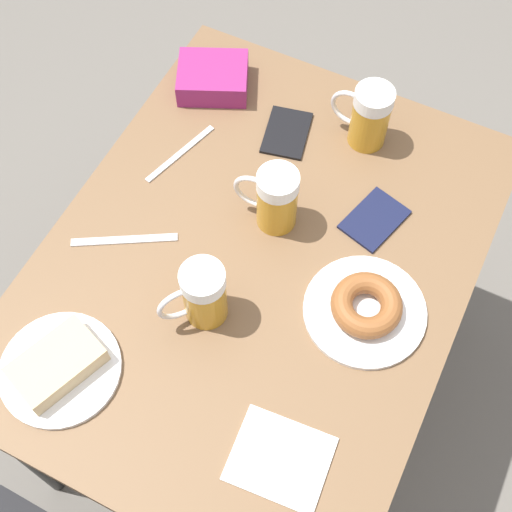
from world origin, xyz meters
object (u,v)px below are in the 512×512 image
Objects in this scene: napkin_folded at (280,459)px; fork at (180,153)px; beer_mug_center at (275,199)px; plate_with_cake at (58,366)px; blue_pouch at (213,78)px; passport_far_edge at (374,219)px; beer_mug_right at (369,116)px; beer_mug_left at (202,294)px; knife at (124,240)px; passport_near_edge at (287,133)px; plate_with_donut at (366,308)px.

napkin_folded and fork have the same top height.
napkin_folded is (-0.21, 0.42, -0.07)m from beer_mug_center.
plate_with_cake is 0.70m from blue_pouch.
beer_mug_center is at bearing 25.27° from passport_far_edge.
napkin_folded is 0.91× the size of blue_pouch.
beer_mug_center is 0.21m from passport_far_edge.
napkin_folded is at bearing 116.74° from beer_mug_center.
beer_mug_right is 0.35m from blue_pouch.
beer_mug_right is 0.98× the size of passport_far_edge.
fork is at bearing 3.75° from passport_far_edge.
blue_pouch is at bearing -63.66° from beer_mug_left.
knife is 0.41m from passport_near_edge.
plate_with_cake is 0.28m from beer_mug_left.
beer_mug_left reaches higher than napkin_folded.
napkin_folded is at bearing 142.84° from beer_mug_left.
blue_pouch is (0.07, -0.70, 0.01)m from plate_with_cake.
plate_with_donut is 0.43m from passport_near_edge.
fork is at bearing -46.21° from napkin_folded.
fork is (0.22, -0.29, -0.07)m from beer_mug_left.
plate_with_donut is at bearing -142.04° from plate_with_cake.
fork is 1.27× the size of passport_far_edge.
beer_mug_right is 0.77× the size of knife.
plate_with_cake reaches higher than passport_far_edge.
passport_near_edge is at bearing 166.58° from blue_pouch.
plate_with_cake is at bearing 37.96° from plate_with_donut.
beer_mug_center is 0.37m from blue_pouch.
napkin_folded is 0.91× the size of knife.
knife is 0.49m from passport_far_edge.
knife is at bearing 65.58° from passport_near_edge.
beer_mug_left is 0.23m from knife.
plate_with_cake is 0.95× the size of plate_with_donut.
beer_mug_center is 0.98× the size of passport_far_edge.
beer_mug_left is at bearing 95.33° from passport_near_edge.
plate_with_donut is 1.33× the size of napkin_folded.
napkin_folded is 0.82m from blue_pouch.
passport_far_edge is at bearing -122.57° from beer_mug_left.
beer_mug_right is at bearing -67.82° from plate_with_donut.
passport_far_edge is at bearing -148.34° from knife.
passport_near_edge is (0.28, -0.62, 0.00)m from napkin_folded.
beer_mug_left is at bearing 126.39° from fork.
beer_mug_left is 1.00× the size of passport_near_edge.
blue_pouch is at bearing -84.47° from plate_with_cake.
passport_near_edge is at bearing -84.67° from beer_mug_left.
passport_far_edge is (-0.42, -0.03, 0.00)m from fork.
fork is at bearing 39.85° from passport_near_edge.
knife is at bearing 53.61° from beer_mug_right.
plate_with_cake is at bearing 54.57° from passport_far_edge.
plate_with_donut is 1.21× the size of knife.
knife is at bearing 91.16° from fork.
beer_mug_right reaches higher than napkin_folded.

